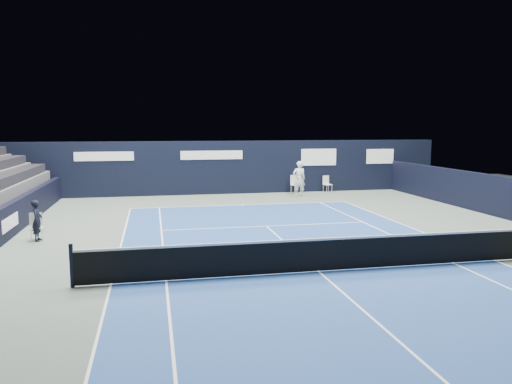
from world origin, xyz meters
TOP-DOWN VIEW (x-y plane):
  - ground at (0.00, 2.00)m, footprint 48.00×48.00m
  - court_surface at (0.00, 0.00)m, footprint 10.97×23.77m
  - enclosure_wall_right at (10.50, 6.00)m, footprint 0.30×22.00m
  - folding_chair_back_a at (3.85, 15.73)m, footprint 0.60×0.63m
  - folding_chair_back_b at (5.92, 15.84)m, footprint 0.54×0.53m
  - line_judge_chair at (-8.43, 5.73)m, footprint 0.50×0.49m
  - line_judge at (-8.35, 5.58)m, footprint 0.35×0.53m
  - court_markings at (0.00, 0.00)m, footprint 11.03×23.83m
  - tennis_net at (0.00, 0.00)m, footprint 12.90×0.10m
  - back_sponsor_wall at (0.01, 16.50)m, footprint 26.00×0.63m
  - side_barrier_left at (-9.50, 5.97)m, footprint 0.33×22.00m
  - tennis_player at (3.73, 14.38)m, footprint 0.73×0.85m

SIDE VIEW (x-z plane):
  - ground at x=0.00m, z-range 0.00..0.00m
  - court_surface at x=0.00m, z-range 0.00..0.01m
  - court_markings at x=0.00m, z-range 0.01..0.01m
  - tennis_net at x=0.00m, z-range -0.04..1.06m
  - line_judge_chair at x=-8.43m, z-range 0.07..1.01m
  - folding_chair_back_b at x=5.92m, z-range 0.07..1.06m
  - side_barrier_left at x=-9.50m, z-range 0.00..1.20m
  - line_judge at x=-8.35m, z-range 0.00..1.43m
  - folding_chair_back_a at x=3.85m, z-range 0.18..1.27m
  - enclosure_wall_right at x=10.50m, z-range 0.00..1.80m
  - tennis_player at x=3.73m, z-range 0.00..2.00m
  - back_sponsor_wall at x=0.01m, z-range 0.00..3.10m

